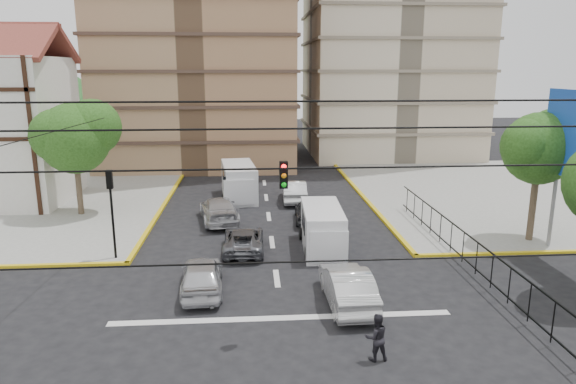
{
  "coord_description": "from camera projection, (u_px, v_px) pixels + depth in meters",
  "views": [
    {
      "loc": [
        -1.06,
        -16.57,
        9.21
      ],
      "look_at": [
        0.51,
        5.03,
        4.0
      ],
      "focal_mm": 32.0,
      "sensor_mm": 36.0,
      "label": 1
    }
  ],
  "objects": [
    {
      "name": "ground",
      "position": [
        284.0,
        334.0,
        18.3
      ],
      "size": [
        160.0,
        160.0,
        0.0
      ],
      "primitive_type": "plane",
      "color": "black",
      "rests_on": "ground"
    },
    {
      "name": "sidewalk_ne",
      "position": [
        528.0,
        192.0,
        39.09
      ],
      "size": [
        26.0,
        26.0,
        0.15
      ],
      "primitive_type": "cube",
      "color": "gray",
      "rests_on": "ground"
    },
    {
      "name": "stop_line",
      "position": [
        282.0,
        318.0,
        19.46
      ],
      "size": [
        13.0,
        0.4,
        0.01
      ],
      "primitive_type": "cube",
      "color": "silver",
      "rests_on": "ground"
    },
    {
      "name": "park_fence",
      "position": [
        475.0,
        277.0,
        23.3
      ],
      "size": [
        0.1,
        22.5,
        1.66
      ],
      "primitive_type": null,
      "color": "black",
      "rests_on": "ground"
    },
    {
      "name": "tree_park_c",
      "position": [
        541.0,
        145.0,
        26.79
      ],
      "size": [
        4.65,
        3.8,
        7.25
      ],
      "color": "#473828",
      "rests_on": "ground"
    },
    {
      "name": "tree_tudor",
      "position": [
        75.0,
        135.0,
        31.76
      ],
      "size": [
        5.39,
        4.4,
        7.43
      ],
      "color": "#473828",
      "rests_on": "ground"
    },
    {
      "name": "traffic_light_nw",
      "position": [
        111.0,
        199.0,
        24.58
      ],
      "size": [
        0.28,
        0.22,
        4.4
      ],
      "color": "black",
      "rests_on": "ground"
    },
    {
      "name": "traffic_light_hanging",
      "position": [
        288.0,
        185.0,
        14.94
      ],
      "size": [
        18.0,
        9.12,
        0.92
      ],
      "color": "black",
      "rests_on": "ground"
    },
    {
      "name": "van_right_lane",
      "position": [
        323.0,
        231.0,
        26.44
      ],
      "size": [
        2.15,
        5.05,
        2.24
      ],
      "rotation": [
        0.0,
        0.0,
        -0.04
      ],
      "color": "silver",
      "rests_on": "ground"
    },
    {
      "name": "van_left_lane",
      "position": [
        239.0,
        183.0,
        36.94
      ],
      "size": [
        2.75,
        5.75,
        2.5
      ],
      "rotation": [
        0.0,
        0.0,
        0.11
      ],
      "color": "silver",
      "rests_on": "ground"
    },
    {
      "name": "car_silver_front_left",
      "position": [
        202.0,
        275.0,
        21.65
      ],
      "size": [
        1.99,
        4.41,
        1.47
      ],
      "primitive_type": "imported",
      "rotation": [
        0.0,
        0.0,
        3.2
      ],
      "color": "silver",
      "rests_on": "ground"
    },
    {
      "name": "car_white_front_right",
      "position": [
        347.0,
        286.0,
        20.47
      ],
      "size": [
        1.76,
        4.73,
        1.54
      ],
      "primitive_type": "imported",
      "rotation": [
        0.0,
        0.0,
        3.17
      ],
      "color": "silver",
      "rests_on": "ground"
    },
    {
      "name": "car_grey_mid_left",
      "position": [
        244.0,
        240.0,
        26.52
      ],
      "size": [
        2.1,
        4.44,
        1.23
      ],
      "primitive_type": "imported",
      "rotation": [
        0.0,
        0.0,
        3.13
      ],
      "color": "#5C5D63",
      "rests_on": "ground"
    },
    {
      "name": "car_silver_rear_left",
      "position": [
        219.0,
        210.0,
        31.61
      ],
      "size": [
        2.97,
        5.52,
        1.52
      ],
      "primitive_type": "imported",
      "rotation": [
        0.0,
        0.0,
        3.31
      ],
      "color": "#B8B9BE",
      "rests_on": "ground"
    },
    {
      "name": "car_darkgrey_mid_right",
      "position": [
        309.0,
        211.0,
        31.62
      ],
      "size": [
        1.91,
        4.19,
        1.39
      ],
      "primitive_type": "imported",
      "rotation": [
        0.0,
        0.0,
        3.08
      ],
      "color": "#27272A",
      "rests_on": "ground"
    },
    {
      "name": "car_white_rear_right",
      "position": [
        294.0,
        191.0,
        36.47
      ],
      "size": [
        1.76,
        4.64,
        1.51
      ],
      "primitive_type": "imported",
      "rotation": [
        0.0,
        0.0,
        3.11
      ],
      "color": "silver",
      "rests_on": "ground"
    },
    {
      "name": "pedestrian_crosswalk",
      "position": [
        376.0,
        337.0,
        16.5
      ],
      "size": [
        0.83,
        0.68,
        1.6
      ],
      "primitive_type": "imported",
      "rotation": [
        0.0,
        0.0,
        3.24
      ],
      "color": "black",
      "rests_on": "ground"
    }
  ]
}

